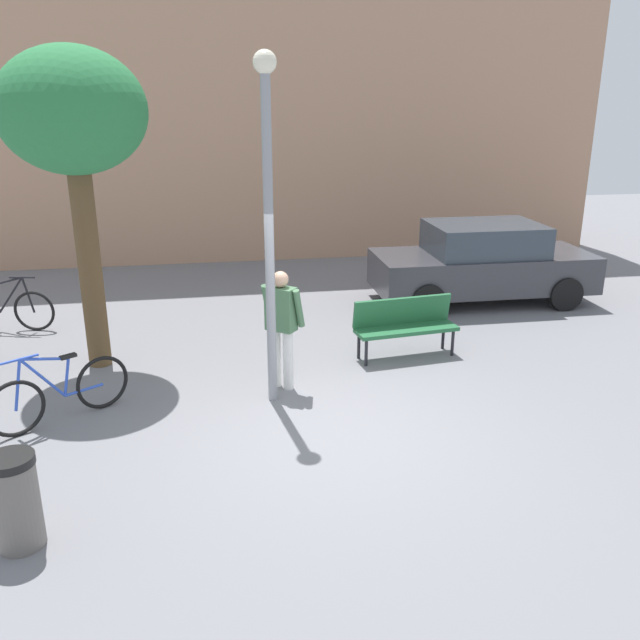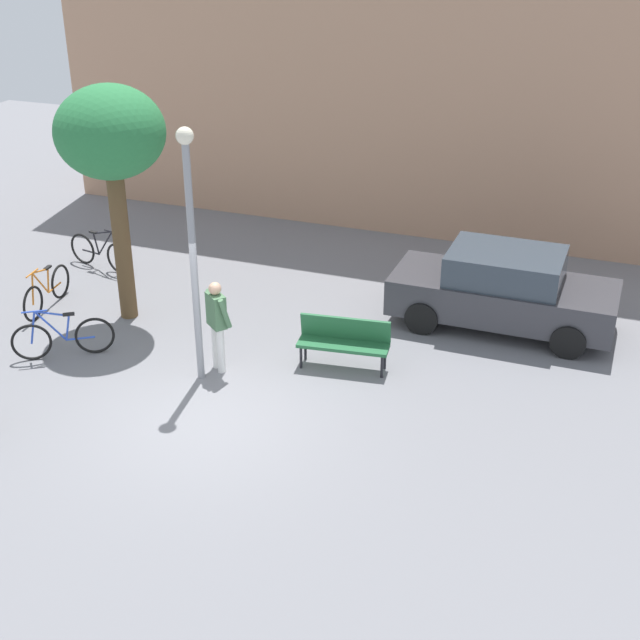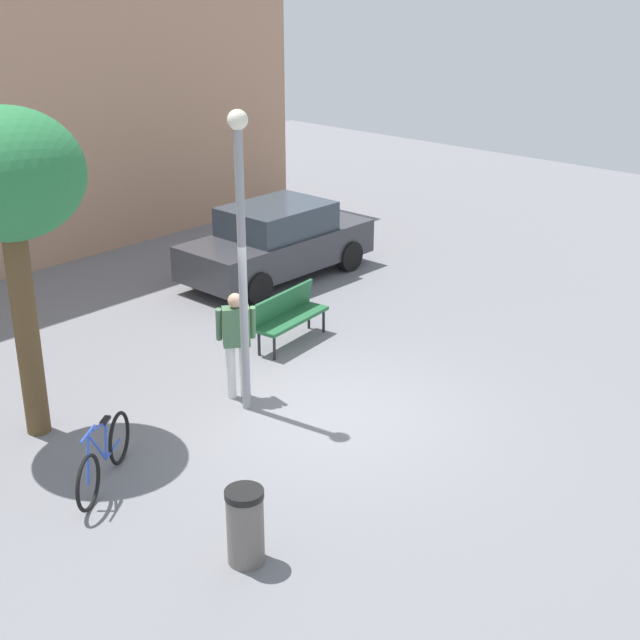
{
  "view_description": "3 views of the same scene",
  "coord_description": "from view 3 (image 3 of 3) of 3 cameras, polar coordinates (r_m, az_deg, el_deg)",
  "views": [
    {
      "loc": [
        -1.44,
        -7.01,
        3.88
      ],
      "look_at": [
        0.02,
        1.43,
        0.97
      ],
      "focal_mm": 37.31,
      "sensor_mm": 36.0,
      "label": 1
    },
    {
      "loc": [
        5.84,
        -10.49,
        7.64
      ],
      "look_at": [
        1.31,
        1.67,
        1.19
      ],
      "focal_mm": 49.14,
      "sensor_mm": 36.0,
      "label": 2
    },
    {
      "loc": [
        -8.93,
        -7.76,
        6.26
      ],
      "look_at": [
        0.72,
        0.9,
        1.04
      ],
      "focal_mm": 51.2,
      "sensor_mm": 36.0,
      "label": 3
    }
  ],
  "objects": [
    {
      "name": "person_by_lamppost",
      "position": [
        13.58,
        -5.24,
        -1.12
      ],
      "size": [
        0.6,
        0.55,
        1.67
      ],
      "color": "white",
      "rests_on": "ground_plane"
    },
    {
      "name": "trash_bin",
      "position": [
        10.23,
        -4.69,
        -12.71
      ],
      "size": [
        0.43,
        0.43,
        0.91
      ],
      "color": "#66605B",
      "rests_on": "ground_plane"
    },
    {
      "name": "park_bench",
      "position": [
        15.61,
        -2.0,
        0.44
      ],
      "size": [
        1.65,
        0.67,
        0.92
      ],
      "color": "#236038",
      "rests_on": "ground_plane"
    },
    {
      "name": "lamppost",
      "position": [
        12.65,
        -4.94,
        5.18
      ],
      "size": [
        0.28,
        0.28,
        4.37
      ],
      "color": "gray",
      "rests_on": "ground_plane"
    },
    {
      "name": "bicycle_blue",
      "position": [
        11.88,
        -13.35,
        -8.38
      ],
      "size": [
        1.53,
        1.06,
        0.97
      ],
      "color": "black",
      "rests_on": "ground_plane"
    },
    {
      "name": "ground_plane",
      "position": [
        13.39,
        0.82,
        -5.95
      ],
      "size": [
        36.0,
        36.0,
        0.0
      ],
      "primitive_type": "plane",
      "color": "slate"
    },
    {
      "name": "parked_car_charcoal",
      "position": [
        18.78,
        -2.69,
        4.91
      ],
      "size": [
        4.21,
        1.84,
        1.55
      ],
      "color": "#38383D",
      "rests_on": "ground_plane"
    },
    {
      "name": "plaza_tree",
      "position": [
        12.32,
        -18.97,
        8.18
      ],
      "size": [
        2.0,
        2.0,
        4.53
      ],
      "color": "brown",
      "rests_on": "ground_plane"
    }
  ]
}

